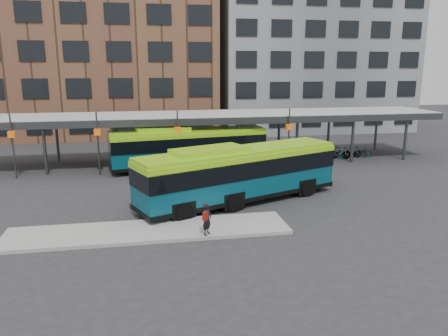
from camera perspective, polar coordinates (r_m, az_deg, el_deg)
ground at (r=25.80m, az=2.51°, el=-5.19°), size 120.00×120.00×0.00m
boarding_island at (r=22.34m, az=-9.73°, el=-8.11°), size 14.00×3.00×0.18m
canopy at (r=37.36m, az=-1.95°, el=6.71°), size 40.00×6.53×4.80m
building_brick at (r=56.09m, az=-15.59°, el=15.69°), size 26.00×14.00×22.00m
building_grey at (r=59.87m, az=11.01°, el=14.78°), size 24.00×14.00×20.00m
bus_front at (r=26.31m, az=2.02°, el=-0.59°), size 13.07×7.48×3.58m
bus_rear at (r=35.31m, az=-4.70°, el=2.82°), size 12.73×4.50×3.44m
pedestrian at (r=21.08m, az=-2.23°, el=-6.65°), size 0.65×0.69×1.58m
bike_rack at (r=40.84m, az=15.75°, el=1.93°), size 4.45×1.39×1.07m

